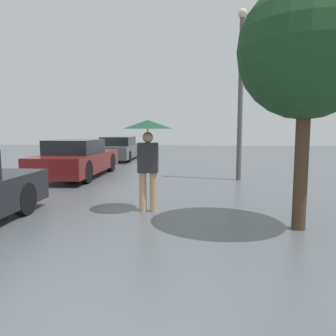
{
  "coord_description": "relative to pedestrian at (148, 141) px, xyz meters",
  "views": [
    {
      "loc": [
        0.6,
        -1.96,
        1.56
      ],
      "look_at": [
        0.1,
        4.12,
        0.84
      ],
      "focal_mm": 35.0,
      "sensor_mm": 36.0,
      "label": 1
    }
  ],
  "objects": [
    {
      "name": "parked_car_middle",
      "position": [
        -2.98,
        4.4,
        -0.76
      ],
      "size": [
        1.66,
        4.45,
        1.23
      ],
      "color": "maroon",
      "rests_on": "ground_plane"
    },
    {
      "name": "pedestrian",
      "position": [
        0.0,
        0.0,
        0.0
      ],
      "size": [
        0.92,
        0.92,
        1.74
      ],
      "color": "tan",
      "rests_on": "ground_plane"
    },
    {
      "name": "street_lamp",
      "position": [
        2.24,
        4.12,
        1.52
      ],
      "size": [
        0.29,
        0.29,
        5.09
      ],
      "color": "#515456",
      "rests_on": "ground_plane"
    },
    {
      "name": "tree",
      "position": [
        2.51,
        -0.93,
        1.36
      ],
      "size": [
        2.05,
        2.05,
        3.75
      ],
      "color": "#473323",
      "rests_on": "ground_plane"
    },
    {
      "name": "parked_car_farthest",
      "position": [
        -3.0,
        10.57,
        -0.79
      ],
      "size": [
        1.69,
        4.53,
        1.18
      ],
      "color": "#4C514C",
      "rests_on": "ground_plane"
    }
  ]
}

